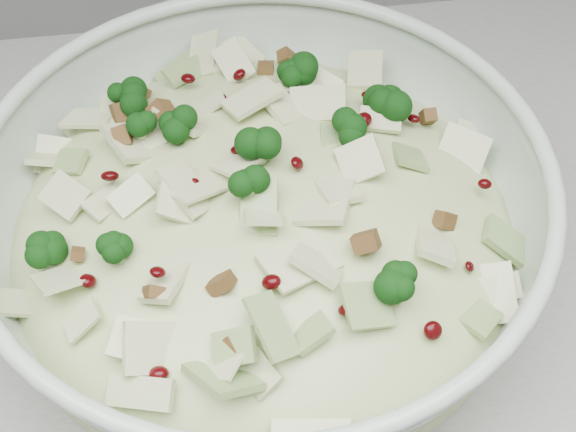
# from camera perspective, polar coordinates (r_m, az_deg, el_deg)

# --- Properties ---
(mixing_bowl) EXTENTS (0.51, 0.51, 0.16)m
(mixing_bowl) POSITION_cam_1_polar(r_m,az_deg,el_deg) (0.59, -1.74, -1.43)
(mixing_bowl) COLOR #B5C7B9
(mixing_bowl) RESTS_ON counter
(salad) EXTENTS (0.43, 0.43, 0.16)m
(salad) POSITION_cam_1_polar(r_m,az_deg,el_deg) (0.57, -1.80, 0.17)
(salad) COLOR beige
(salad) RESTS_ON mixing_bowl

